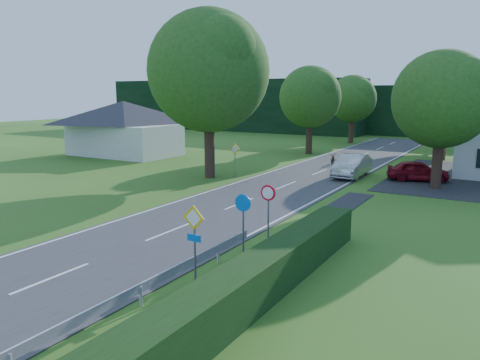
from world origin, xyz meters
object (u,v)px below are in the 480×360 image
Objects in this scene: moving_car at (352,166)px; motorcycle at (333,159)px; streetlight at (438,116)px; parked_car_red at (418,171)px.

moving_car is 5.74m from motorcycle.
moving_car is at bearing -172.00° from streetlight.
motorcycle is (-3.08, 4.83, -0.29)m from moving_car.
motorcycle is (-8.44, 4.08, -3.92)m from streetlight.
moving_car reaches higher than parked_car_red.
parked_car_red is (4.35, 0.82, -0.10)m from moving_car.
moving_car reaches higher than motorcycle.
moving_car is at bearing -71.09° from motorcycle.
streetlight is 1.67× the size of moving_car.
moving_car is 2.51× the size of motorcycle.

